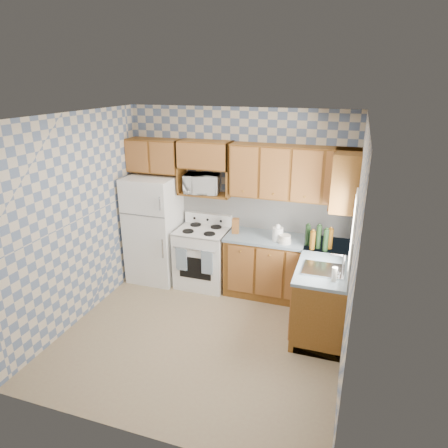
{
  "coord_description": "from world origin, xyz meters",
  "views": [
    {
      "loc": [
        1.61,
        -3.99,
        3.08
      ],
      "look_at": [
        0.05,
        0.75,
        1.25
      ],
      "focal_mm": 32.0,
      "sensor_mm": 36.0,
      "label": 1
    }
  ],
  "objects_px": {
    "refrigerator": "(154,229)",
    "electric_kettle": "(278,234)",
    "microwave": "(202,184)",
    "stove_body": "(203,258)"
  },
  "relations": [
    {
      "from": "stove_body",
      "to": "electric_kettle",
      "type": "bearing_deg",
      "value": -3.36
    },
    {
      "from": "microwave",
      "to": "electric_kettle",
      "type": "height_order",
      "value": "microwave"
    },
    {
      "from": "stove_body",
      "to": "microwave",
      "type": "bearing_deg",
      "value": 108.08
    },
    {
      "from": "electric_kettle",
      "to": "refrigerator",
      "type": "bearing_deg",
      "value": 178.73
    },
    {
      "from": "refrigerator",
      "to": "electric_kettle",
      "type": "height_order",
      "value": "refrigerator"
    },
    {
      "from": "stove_body",
      "to": "microwave",
      "type": "height_order",
      "value": "microwave"
    },
    {
      "from": "refrigerator",
      "to": "stove_body",
      "type": "height_order",
      "value": "refrigerator"
    },
    {
      "from": "refrigerator",
      "to": "microwave",
      "type": "relative_size",
      "value": 3.27
    },
    {
      "from": "refrigerator",
      "to": "electric_kettle",
      "type": "bearing_deg",
      "value": -1.27
    },
    {
      "from": "microwave",
      "to": "stove_body",
      "type": "bearing_deg",
      "value": -81.25
    }
  ]
}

